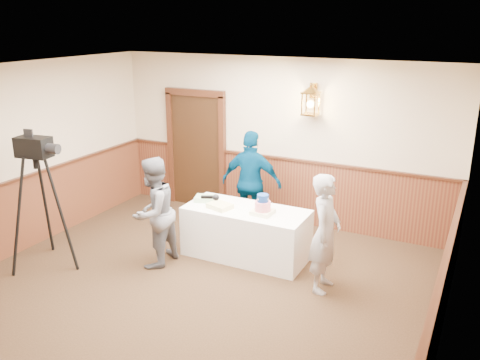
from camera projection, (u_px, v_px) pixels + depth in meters
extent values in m
plane|color=#301F12|center=(163.00, 317.00, 6.04)|extent=(7.00, 7.00, 0.00)
cube|color=beige|center=(279.00, 141.00, 8.59)|extent=(6.00, 0.02, 2.80)
cube|color=beige|center=(446.00, 263.00, 4.33)|extent=(0.02, 7.00, 2.80)
cube|color=white|center=(150.00, 79.00, 5.19)|extent=(6.00, 7.00, 0.02)
cube|color=#572618|center=(277.00, 189.00, 8.84)|extent=(5.98, 0.04, 1.10)
cube|color=#572618|center=(432.00, 347.00, 4.60)|extent=(0.04, 6.98, 1.10)
cube|color=#411F11|center=(277.00, 158.00, 8.65)|extent=(5.98, 0.07, 0.04)
cube|color=black|center=(197.00, 151.00, 9.34)|extent=(1.00, 0.06, 2.10)
cube|color=white|center=(246.00, 233.00, 7.47)|extent=(1.80, 0.80, 0.75)
cube|color=#F9F3C3|center=(263.00, 212.00, 7.16)|extent=(0.30, 0.30, 0.06)
cylinder|color=red|center=(263.00, 206.00, 7.14)|extent=(0.23, 0.23, 0.13)
cylinder|color=navy|center=(263.00, 198.00, 7.10)|extent=(0.16, 0.16, 0.10)
cube|color=#DCD383|center=(220.00, 206.00, 7.38)|extent=(0.39, 0.34, 0.07)
cube|color=#A3DA9A|center=(205.00, 198.00, 7.68)|extent=(0.36, 0.32, 0.07)
imported|color=slate|center=(154.00, 212.00, 7.11)|extent=(0.63, 0.79, 1.59)
cylinder|color=black|center=(208.00, 197.00, 6.42)|extent=(0.23, 0.09, 0.09)
sphere|color=black|center=(216.00, 197.00, 6.33)|extent=(0.08, 0.08, 0.08)
imported|color=#A4A4AA|center=(325.00, 233.00, 6.45)|extent=(0.40, 0.59, 1.57)
imported|color=#003052|center=(251.00, 183.00, 8.19)|extent=(1.04, 0.52, 1.71)
cube|color=black|center=(34.00, 147.00, 6.79)|extent=(0.49, 0.32, 0.28)
cylinder|color=black|center=(52.00, 149.00, 6.70)|extent=(0.20, 0.16, 0.14)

